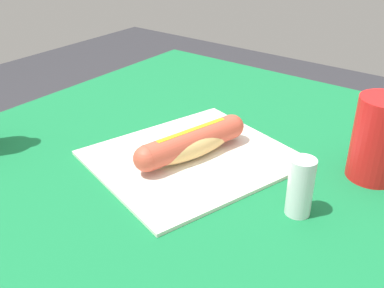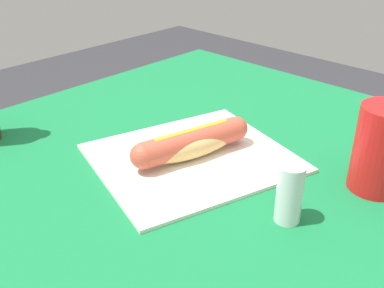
# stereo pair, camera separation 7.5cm
# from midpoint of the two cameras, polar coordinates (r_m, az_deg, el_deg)

# --- Properties ---
(dining_table) EXTENTS (1.08, 0.86, 0.78)m
(dining_table) POSITION_cam_midpoint_polar(r_m,az_deg,el_deg) (0.83, -0.20, -11.96)
(dining_table) COLOR brown
(dining_table) RESTS_ON ground
(paper_wrapper) EXTENTS (0.38, 0.36, 0.01)m
(paper_wrapper) POSITION_cam_midpoint_polar(r_m,az_deg,el_deg) (0.77, 2.81, -1.85)
(paper_wrapper) COLOR silver
(paper_wrapper) RESTS_ON dining_table
(hot_dog) EXTENTS (0.22, 0.09, 0.05)m
(hot_dog) POSITION_cam_midpoint_polar(r_m,az_deg,el_deg) (0.75, 2.87, 0.10)
(hot_dog) COLOR #DBB26B
(hot_dog) RESTS_ON paper_wrapper
(drinking_cup) EXTENTS (0.08, 0.08, 0.13)m
(drinking_cup) POSITION_cam_midpoint_polar(r_m,az_deg,el_deg) (0.73, 25.67, -0.66)
(drinking_cup) COLOR red
(drinking_cup) RESTS_ON dining_table
(salt_shaker) EXTENTS (0.04, 0.04, 0.09)m
(salt_shaker) POSITION_cam_midpoint_polar(r_m,az_deg,el_deg) (0.63, 15.68, -6.18)
(salt_shaker) COLOR silver
(salt_shaker) RESTS_ON dining_table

